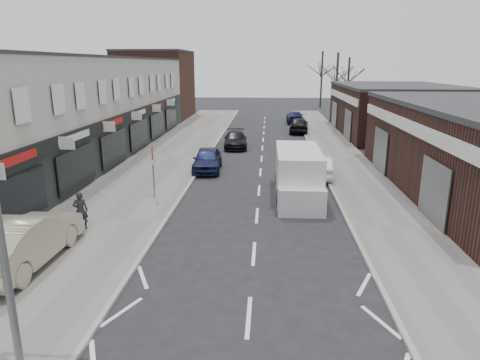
% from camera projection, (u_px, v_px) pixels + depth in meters
% --- Properties ---
extents(pavement_left, '(5.50, 64.00, 0.12)m').
position_uv_depth(pavement_left, '(169.00, 157.00, 31.22)').
color(pavement_left, slate).
rests_on(pavement_left, ground).
extents(pavement_right, '(3.50, 64.00, 0.12)m').
position_uv_depth(pavement_right, '(342.00, 159.00, 30.42)').
color(pavement_right, slate).
rests_on(pavement_right, ground).
extents(shop_terrace_left, '(8.00, 41.00, 7.10)m').
position_uv_depth(shop_terrace_left, '(58.00, 112.00, 28.32)').
color(shop_terrace_left, beige).
rests_on(shop_terrace_left, ground).
extents(brick_block_far, '(8.00, 10.00, 8.00)m').
position_uv_depth(brick_block_far, '(156.00, 86.00, 52.76)').
color(brick_block_far, '#4C2B20').
rests_on(brick_block_far, ground).
extents(right_unit_far, '(10.00, 16.00, 4.50)m').
position_uv_depth(right_unit_far, '(394.00, 111.00, 40.97)').
color(right_unit_far, '#351E18').
rests_on(right_unit_far, ground).
extents(tree_far_a, '(3.60, 3.60, 8.00)m').
position_uv_depth(tree_far_a, '(335.00, 117.00, 55.26)').
color(tree_far_a, '#382D26').
rests_on(tree_far_a, ground).
extents(tree_far_b, '(3.60, 3.60, 7.50)m').
position_uv_depth(tree_far_b, '(346.00, 112.00, 60.88)').
color(tree_far_b, '#382D26').
rests_on(tree_far_b, ground).
extents(tree_far_c, '(3.60, 3.60, 8.50)m').
position_uv_depth(tree_far_c, '(320.00, 108.00, 66.85)').
color(tree_far_c, '#382D26').
rests_on(tree_far_c, ground).
extents(street_lamp, '(2.23, 0.22, 8.00)m').
position_uv_depth(street_lamp, '(0.00, 174.00, 7.93)').
color(street_lamp, slate).
rests_on(street_lamp, pavement_left).
extents(warning_sign, '(0.12, 0.80, 2.70)m').
position_uv_depth(warning_sign, '(153.00, 157.00, 20.92)').
color(warning_sign, slate).
rests_on(warning_sign, pavement_left).
extents(white_van, '(2.21, 6.19, 2.41)m').
position_uv_depth(white_van, '(298.00, 175.00, 21.78)').
color(white_van, silver).
rests_on(white_van, ground).
extents(sedan_on_pavement, '(1.88, 5.22, 1.71)m').
position_uv_depth(sedan_on_pavement, '(24.00, 240.00, 14.14)').
color(sedan_on_pavement, '#A9A187').
rests_on(sedan_on_pavement, pavement_left).
extents(pedestrian, '(0.66, 0.52, 1.58)m').
position_uv_depth(pedestrian, '(81.00, 211.00, 17.16)').
color(pedestrian, black).
rests_on(pedestrian, pavement_left).
extents(parked_car_left_a, '(1.93, 4.34, 1.45)m').
position_uv_depth(parked_car_left_a, '(207.00, 159.00, 27.22)').
color(parked_car_left_a, '#141B3F').
rests_on(parked_car_left_a, ground).
extents(parked_car_left_b, '(2.14, 4.59, 1.30)m').
position_uv_depth(parked_car_left_b, '(236.00, 140.00, 34.74)').
color(parked_car_left_b, black).
rests_on(parked_car_left_b, ground).
extents(parked_car_right_a, '(1.66, 4.16, 1.35)m').
position_uv_depth(parked_car_right_a, '(319.00, 166.00, 25.65)').
color(parked_car_right_a, white).
rests_on(parked_car_right_a, ground).
extents(parked_car_right_b, '(2.16, 4.63, 1.53)m').
position_uv_depth(parked_car_right_b, '(299.00, 125.00, 42.26)').
color(parked_car_right_b, black).
rests_on(parked_car_right_b, ground).
extents(parked_car_right_c, '(1.92, 4.66, 1.35)m').
position_uv_depth(parked_car_right_c, '(295.00, 117.00, 49.23)').
color(parked_car_right_c, '#13153C').
rests_on(parked_car_right_c, ground).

